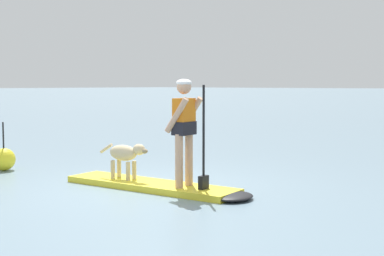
% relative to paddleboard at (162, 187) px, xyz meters
% --- Properties ---
extents(ground_plane, '(400.00, 400.00, 0.00)m').
position_rel_paddleboard_xyz_m(ground_plane, '(-0.22, -0.03, -0.05)').
color(ground_plane, slate).
extents(paddleboard, '(3.34, 1.09, 0.10)m').
position_rel_paddleboard_xyz_m(paddleboard, '(0.00, 0.00, 0.00)').
color(paddleboard, yellow).
rests_on(paddleboard, ground_plane).
extents(person_paddler, '(0.64, 0.52, 1.62)m').
position_rel_paddleboard_xyz_m(person_paddler, '(0.44, 0.06, 0.99)').
color(person_paddler, tan).
rests_on(person_paddler, paddleboard).
extents(dog, '(1.01, 0.29, 0.60)m').
position_rel_paddleboard_xyz_m(dog, '(-0.73, -0.09, 0.45)').
color(dog, '#CCB78C').
rests_on(dog, paddleboard).
extents(marker_buoy, '(0.43, 0.43, 0.93)m').
position_rel_paddleboard_xyz_m(marker_buoy, '(-3.59, -0.65, 0.17)').
color(marker_buoy, yellow).
rests_on(marker_buoy, ground_plane).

